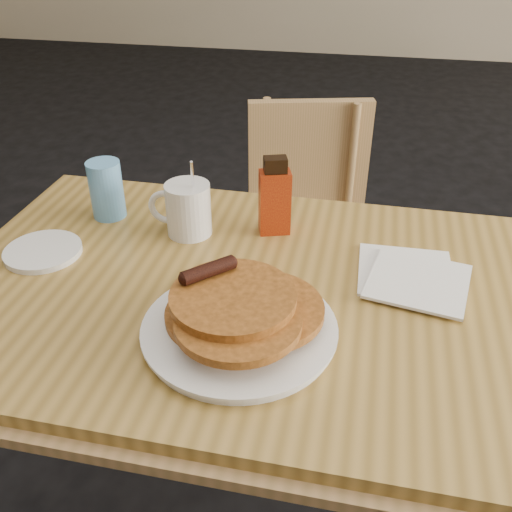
{
  "coord_description": "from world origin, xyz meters",
  "views": [
    {
      "loc": [
        0.12,
        -0.81,
        1.37
      ],
      "look_at": [
        -0.05,
        0.03,
        0.81
      ],
      "focal_mm": 40.0,
      "sensor_mm": 36.0,
      "label": 1
    }
  ],
  "objects_px": {
    "coffee_mug": "(187,208)",
    "pancake_plate": "(239,319)",
    "main_table": "(244,303)",
    "blue_tumbler": "(106,190)",
    "chair_main_far": "(303,215)",
    "syrup_bottle": "(275,199)"
  },
  "relations": [
    {
      "from": "main_table",
      "to": "blue_tumbler",
      "type": "xyz_separation_m",
      "value": [
        -0.35,
        0.2,
        0.11
      ]
    },
    {
      "from": "pancake_plate",
      "to": "main_table",
      "type": "bearing_deg",
      "value": 99.43
    },
    {
      "from": "chair_main_far",
      "to": "syrup_bottle",
      "type": "relative_size",
      "value": 4.96
    },
    {
      "from": "chair_main_far",
      "to": "coffee_mug",
      "type": "distance_m",
      "value": 0.68
    },
    {
      "from": "pancake_plate",
      "to": "coffee_mug",
      "type": "height_order",
      "value": "coffee_mug"
    },
    {
      "from": "chair_main_far",
      "to": "pancake_plate",
      "type": "height_order",
      "value": "pancake_plate"
    },
    {
      "from": "syrup_bottle",
      "to": "pancake_plate",
      "type": "bearing_deg",
      "value": -107.46
    },
    {
      "from": "main_table",
      "to": "coffee_mug",
      "type": "distance_m",
      "value": 0.25
    },
    {
      "from": "syrup_bottle",
      "to": "coffee_mug",
      "type": "bearing_deg",
      "value": 175.27
    },
    {
      "from": "chair_main_far",
      "to": "syrup_bottle",
      "type": "xyz_separation_m",
      "value": [
        -0.0,
        -0.54,
        0.33
      ]
    },
    {
      "from": "coffee_mug",
      "to": "blue_tumbler",
      "type": "xyz_separation_m",
      "value": [
        -0.19,
        0.04,
        0.01
      ]
    },
    {
      "from": "pancake_plate",
      "to": "blue_tumbler",
      "type": "xyz_separation_m",
      "value": [
        -0.37,
        0.34,
        0.03
      ]
    },
    {
      "from": "pancake_plate",
      "to": "coffee_mug",
      "type": "bearing_deg",
      "value": 120.76
    },
    {
      "from": "coffee_mug",
      "to": "pancake_plate",
      "type": "bearing_deg",
      "value": -46.21
    },
    {
      "from": "main_table",
      "to": "blue_tumbler",
      "type": "bearing_deg",
      "value": 150.1
    },
    {
      "from": "main_table",
      "to": "coffee_mug",
      "type": "relative_size",
      "value": 6.65
    },
    {
      "from": "pancake_plate",
      "to": "blue_tumbler",
      "type": "bearing_deg",
      "value": 137.82
    },
    {
      "from": "pancake_plate",
      "to": "coffee_mug",
      "type": "relative_size",
      "value": 1.83
    },
    {
      "from": "main_table",
      "to": "coffee_mug",
      "type": "height_order",
      "value": "coffee_mug"
    },
    {
      "from": "coffee_mug",
      "to": "syrup_bottle",
      "type": "relative_size",
      "value": 1.04
    },
    {
      "from": "chair_main_far",
      "to": "pancake_plate",
      "type": "xyz_separation_m",
      "value": [
        -0.0,
        -0.88,
        0.28
      ]
    },
    {
      "from": "chair_main_far",
      "to": "blue_tumbler",
      "type": "distance_m",
      "value": 0.73
    }
  ]
}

